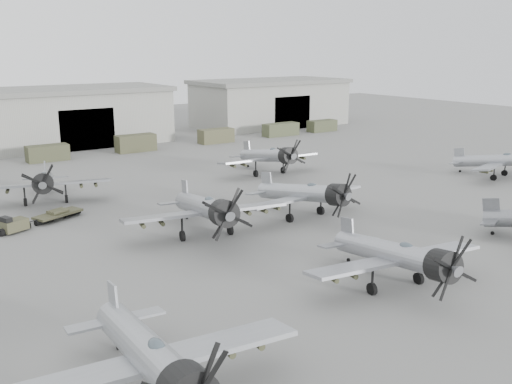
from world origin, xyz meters
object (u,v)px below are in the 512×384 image
aircraft_near_0 (152,358)px  aircraft_far_0 (44,182)px  aircraft_mid_3 (502,161)px  tug_trailer (32,221)px  aircraft_mid_2 (307,194)px  aircraft_near_1 (399,256)px  aircraft_far_1 (270,156)px  aircraft_mid_1 (207,209)px

aircraft_near_0 → aircraft_far_0: 35.73m
aircraft_mid_3 → tug_trailer: (-49.08, 11.69, -1.48)m
aircraft_mid_2 → aircraft_far_0: bearing=130.9°
aircraft_near_1 → aircraft_mid_2: (5.13, 14.95, 0.03)m
aircraft_mid_3 → aircraft_far_0: (-46.10, 18.34, 0.20)m
aircraft_mid_3 → aircraft_far_0: 49.61m
aircraft_mid_3 → aircraft_far_0: bearing=145.9°
aircraft_far_0 → tug_trailer: (-2.98, -6.65, -1.69)m
aircraft_near_0 → tug_trailer: 28.85m
aircraft_near_0 → aircraft_near_1: size_ratio=1.08×
aircraft_mid_2 → aircraft_mid_3: bearing=-4.5°
aircraft_mid_3 → aircraft_mid_2: bearing=166.6°
aircraft_near_1 → tug_trailer: aircraft_near_1 is taller
aircraft_near_0 → aircraft_near_1: (17.62, 2.53, -0.17)m
aircraft_near_1 → aircraft_far_1: 33.52m
aircraft_far_0 → aircraft_far_1: 25.37m
aircraft_near_1 → aircraft_far_1: (12.90, 30.94, 0.07)m
aircraft_mid_3 → tug_trailer: aircraft_mid_3 is taller
aircraft_near_0 → aircraft_near_1: bearing=14.4°
aircraft_near_1 → aircraft_mid_1: bearing=115.6°
aircraft_mid_3 → aircraft_near_1: bearing=-169.2°
aircraft_near_0 → aircraft_far_0: size_ratio=1.07×
aircraft_near_1 → aircraft_mid_1: (-4.70, 15.36, 0.18)m
aircraft_mid_2 → aircraft_mid_3: size_ratio=1.10×
aircraft_near_1 → aircraft_far_1: aircraft_far_1 is taller
aircraft_near_1 → aircraft_mid_3: aircraft_near_1 is taller
aircraft_near_0 → aircraft_near_1: 17.80m
aircraft_mid_2 → aircraft_far_0: (-17.54, 17.87, -0.01)m
aircraft_far_1 → aircraft_near_0: bearing=-127.6°
aircraft_near_0 → aircraft_mid_3: (51.31, 17.01, -0.35)m
aircraft_mid_1 → aircraft_near_0: bearing=-114.4°
aircraft_mid_2 → tug_trailer: aircraft_mid_2 is taller
aircraft_mid_2 → aircraft_near_1: bearing=-112.5°
aircraft_mid_2 → aircraft_mid_3: aircraft_mid_2 is taller
aircraft_near_1 → aircraft_mid_3: (33.69, 14.48, -0.18)m
aircraft_mid_2 → tug_trailer: (-20.52, 11.23, -1.70)m
aircraft_far_0 → aircraft_mid_2: bearing=-29.5°
aircraft_far_1 → tug_trailer: bearing=-165.7°
aircraft_mid_1 → aircraft_mid_3: 38.41m
aircraft_near_0 → aircraft_far_1: aircraft_near_0 is taller
aircraft_mid_3 → aircraft_mid_1: bearing=166.3°
aircraft_far_1 → tug_trailer: (-28.28, -4.76, -1.73)m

